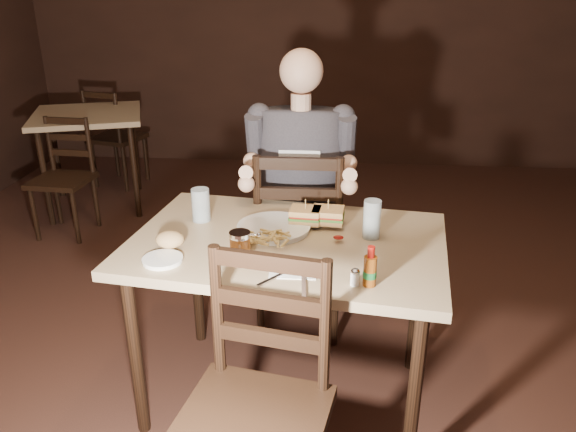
# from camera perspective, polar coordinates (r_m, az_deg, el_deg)

# --- Properties ---
(room_shell) EXTENTS (7.00, 7.00, 7.00)m
(room_shell) POSITION_cam_1_polar(r_m,az_deg,el_deg) (2.04, 7.32, 13.78)
(room_shell) COLOR black
(room_shell) RESTS_ON ground
(main_table) EXTENTS (1.33, 0.98, 0.77)m
(main_table) POSITION_cam_1_polar(r_m,az_deg,el_deg) (2.25, -0.11, -4.23)
(main_table) COLOR tan
(main_table) RESTS_ON ground
(bg_table) EXTENTS (1.02, 1.02, 0.77)m
(bg_table) POSITION_cam_1_polar(r_m,az_deg,el_deg) (4.70, -19.64, 8.77)
(bg_table) COLOR tan
(bg_table) RESTS_ON ground
(chair_far) EXTENTS (0.46, 0.51, 1.00)m
(chair_far) POSITION_cam_1_polar(r_m,az_deg,el_deg) (2.86, 1.22, -2.32)
(chair_far) COLOR black
(chair_far) RESTS_ON ground
(chair_near) EXTENTS (0.53, 0.56, 0.96)m
(chair_near) POSITION_cam_1_polar(r_m,az_deg,el_deg) (1.81, -3.78, -20.28)
(chair_near) COLOR black
(chair_near) RESTS_ON ground
(bg_chair_far) EXTENTS (0.50, 0.53, 0.86)m
(bg_chair_far) POSITION_cam_1_polar(r_m,az_deg,el_deg) (5.25, -16.93, 7.66)
(bg_chair_far) COLOR black
(bg_chair_far) RESTS_ON ground
(bg_chair_near) EXTENTS (0.41, 0.44, 0.82)m
(bg_chair_near) POSITION_cam_1_polar(r_m,az_deg,el_deg) (4.29, -22.02, 3.42)
(bg_chair_near) COLOR black
(bg_chair_near) RESTS_ON ground
(diner) EXTENTS (0.54, 0.42, 0.92)m
(diner) POSITION_cam_1_polar(r_m,az_deg,el_deg) (2.65, 1.25, 6.64)
(diner) COLOR #37343A
(diner) RESTS_ON chair_far
(dinner_plate) EXTENTS (0.33, 0.33, 0.02)m
(dinner_plate) POSITION_cam_1_polar(r_m,az_deg,el_deg) (2.29, -1.46, -1.27)
(dinner_plate) COLOR white
(dinner_plate) RESTS_ON main_table
(sandwich_left) EXTENTS (0.13, 0.11, 0.10)m
(sandwich_left) POSITION_cam_1_polar(r_m,az_deg,el_deg) (2.32, 1.78, 0.59)
(sandwich_left) COLOR tan
(sandwich_left) RESTS_ON dinner_plate
(sandwich_right) EXTENTS (0.14, 0.12, 0.11)m
(sandwich_right) POSITION_cam_1_polar(r_m,az_deg,el_deg) (2.32, 4.10, 0.60)
(sandwich_right) COLOR tan
(sandwich_right) RESTS_ON dinner_plate
(fries_pile) EXTENTS (0.25, 0.19, 0.04)m
(fries_pile) POSITION_cam_1_polar(r_m,az_deg,el_deg) (2.16, -2.38, -2.05)
(fries_pile) COLOR #E6C46F
(fries_pile) RESTS_ON dinner_plate
(ketchup_dollop) EXTENTS (0.05, 0.05, 0.01)m
(ketchup_dollop) POSITION_cam_1_polar(r_m,az_deg,el_deg) (2.19, 5.14, -2.18)
(ketchup_dollop) COLOR maroon
(ketchup_dollop) RESTS_ON dinner_plate
(glass_left) EXTENTS (0.09, 0.09, 0.14)m
(glass_left) POSITION_cam_1_polar(r_m,az_deg,el_deg) (2.40, -8.85, 1.13)
(glass_left) COLOR silver
(glass_left) RESTS_ON main_table
(glass_right) EXTENTS (0.08, 0.08, 0.16)m
(glass_right) POSITION_cam_1_polar(r_m,az_deg,el_deg) (2.23, 8.52, -0.34)
(glass_right) COLOR silver
(glass_right) RESTS_ON main_table
(hot_sauce) EXTENTS (0.05, 0.05, 0.14)m
(hot_sauce) POSITION_cam_1_polar(r_m,az_deg,el_deg) (1.88, 8.36, -5.06)
(hot_sauce) COLOR #8B4310
(hot_sauce) RESTS_ON main_table
(salt_shaker) EXTENTS (0.04, 0.04, 0.06)m
(salt_shaker) POSITION_cam_1_polar(r_m,az_deg,el_deg) (1.90, 6.82, -6.23)
(salt_shaker) COLOR white
(salt_shaker) RESTS_ON main_table
(syrup_dispenser) EXTENTS (0.09, 0.09, 0.10)m
(syrup_dispenser) POSITION_cam_1_polar(r_m,az_deg,el_deg) (2.06, -4.89, -2.95)
(syrup_dispenser) COLOR #8B4310
(syrup_dispenser) RESTS_ON main_table
(napkin) EXTENTS (0.17, 0.16, 0.00)m
(napkin) POSITION_cam_1_polar(r_m,az_deg,el_deg) (2.00, 0.54, -5.36)
(napkin) COLOR white
(napkin) RESTS_ON main_table
(knife) EXTENTS (0.03, 0.23, 0.01)m
(knife) POSITION_cam_1_polar(r_m,az_deg,el_deg) (1.89, 1.60, -7.04)
(knife) COLOR silver
(knife) RESTS_ON napkin
(fork) EXTENTS (0.12, 0.14, 0.01)m
(fork) POSITION_cam_1_polar(r_m,az_deg,el_deg) (1.94, -1.20, -6.19)
(fork) COLOR silver
(fork) RESTS_ON napkin
(side_plate) EXTENTS (0.16, 0.16, 0.01)m
(side_plate) POSITION_cam_1_polar(r_m,az_deg,el_deg) (2.09, -12.61, -4.43)
(side_plate) COLOR white
(side_plate) RESTS_ON main_table
(bread_roll) EXTENTS (0.12, 0.10, 0.06)m
(bread_roll) POSITION_cam_1_polar(r_m,az_deg,el_deg) (2.16, -11.91, -2.35)
(bread_roll) COLOR tan
(bread_roll) RESTS_ON side_plate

